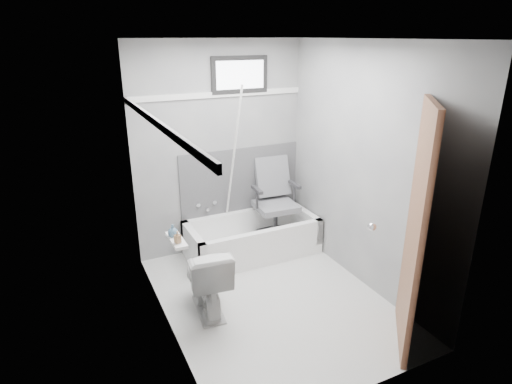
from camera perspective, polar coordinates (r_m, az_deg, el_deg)
floor at (r=4.32m, az=2.08°, el=-14.04°), size 2.60×2.60×0.00m
ceiling at (r=3.57m, az=2.59°, el=19.73°), size 2.60×2.60×0.00m
wall_back at (r=4.91m, az=-4.83°, el=5.65°), size 2.00×0.02×2.40m
wall_front at (r=2.79m, az=14.98°, el=-6.73°), size 2.00×0.02×2.40m
wall_left at (r=3.45m, az=-12.56°, el=-1.19°), size 0.02×2.60×2.40m
wall_right at (r=4.31m, az=14.15°, el=3.04°), size 0.02×2.60×2.40m
bathtub at (r=5.02m, az=-0.51°, el=-6.01°), size 1.50×0.70×0.42m
office_chair at (r=5.05m, az=2.67°, el=-1.14°), size 0.58×0.58×0.95m
toilet at (r=4.02m, az=-6.64°, el=-11.34°), size 0.46×0.72×0.67m
door at (r=3.55m, az=26.73°, el=-5.83°), size 0.78×0.78×2.00m
window at (r=4.85m, az=-2.20°, el=15.37°), size 0.66×0.04×0.40m
backerboard at (r=5.11m, az=-2.04°, el=1.60°), size 1.50×0.02×0.78m
trim_back at (r=4.78m, az=-5.00°, el=12.82°), size 2.00×0.02×0.06m
trim_left at (r=3.28m, az=-13.16°, el=8.99°), size 0.02×2.60×0.06m
pole at (r=4.75m, az=-3.17°, el=3.32°), size 0.02×0.62×1.86m
shelf at (r=3.47m, az=-10.56°, el=-6.31°), size 0.10×0.32×0.02m
soap_bottle_a at (r=3.37m, az=-10.42°, el=-5.90°), size 0.06×0.06×0.10m
soap_bottle_b at (r=3.49m, az=-11.05°, el=-5.06°), size 0.11×0.11×0.10m
faucet at (r=5.02m, az=-6.62°, el=-1.89°), size 0.26×0.10×0.16m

